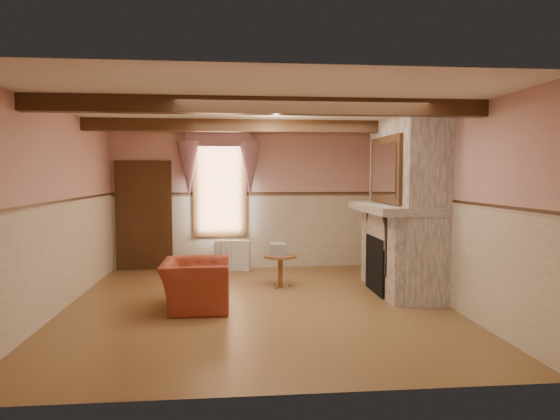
{
  "coord_description": "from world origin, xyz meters",
  "views": [
    {
      "loc": [
        -0.37,
        -7.13,
        1.88
      ],
      "look_at": [
        0.41,
        0.8,
        1.33
      ],
      "focal_mm": 32.0,
      "sensor_mm": 36.0,
      "label": 1
    }
  ],
  "objects": [
    {
      "name": "armchair",
      "position": [
        -0.88,
        -0.12,
        0.34
      ],
      "size": [
        0.92,
        1.06,
        0.69
      ],
      "primitive_type": "imported",
      "rotation": [
        0.0,
        0.0,
        1.57
      ],
      "color": "maroon",
      "rests_on": "floor"
    },
    {
      "name": "bowl",
      "position": [
        2.24,
        0.74,
        1.47
      ],
      "size": [
        0.38,
        0.38,
        0.09
      ],
      "primitive_type": "imported",
      "color": "brown",
      "rests_on": "mantel"
    },
    {
      "name": "radiator",
      "position": [
        -0.36,
        2.7,
        0.3
      ],
      "size": [
        0.72,
        0.31,
        0.6
      ],
      "primitive_type": "cube",
      "rotation": [
        0.0,
        0.0,
        -0.19
      ],
      "color": "white",
      "rests_on": "floor"
    },
    {
      "name": "wainscot",
      "position": [
        0.0,
        0.0,
        0.75
      ],
      "size": [
        5.5,
        6.0,
        1.5
      ],
      "primitive_type": null,
      "color": "beige",
      "rests_on": "floor"
    },
    {
      "name": "candle_red",
      "position": [
        2.24,
        0.0,
        1.5
      ],
      "size": [
        0.06,
        0.06,
        0.16
      ],
      "primitive_type": "cylinder",
      "color": "maroon",
      "rests_on": "mantel"
    },
    {
      "name": "mantel_clock",
      "position": [
        2.24,
        1.35,
        1.52
      ],
      "size": [
        0.14,
        0.24,
        0.2
      ],
      "primitive_type": "cube",
      "color": "black",
      "rests_on": "mantel"
    },
    {
      "name": "ceiling",
      "position": [
        0.0,
        0.0,
        2.8
      ],
      "size": [
        5.5,
        6.0,
        0.01
      ],
      "primitive_type": "cube",
      "color": "silver",
      "rests_on": "wall_back"
    },
    {
      "name": "door",
      "position": [
        -2.1,
        2.94,
        1.05
      ],
      "size": [
        1.1,
        0.1,
        2.1
      ],
      "primitive_type": "cube",
      "color": "black",
      "rests_on": "floor"
    },
    {
      "name": "side_table",
      "position": [
        0.44,
        1.1,
        0.28
      ],
      "size": [
        0.62,
        0.62,
        0.55
      ],
      "primitive_type": "cylinder",
      "rotation": [
        0.0,
        0.0,
        0.15
      ],
      "color": "brown",
      "rests_on": "floor"
    },
    {
      "name": "wall_left",
      "position": [
        -2.75,
        0.0,
        1.4
      ],
      "size": [
        0.02,
        6.0,
        2.8
      ],
      "primitive_type": "cube",
      "color": "tan",
      "rests_on": "floor"
    },
    {
      "name": "ceiling_beam_back",
      "position": [
        0.0,
        1.2,
        2.7
      ],
      "size": [
        5.5,
        0.18,
        0.2
      ],
      "primitive_type": "cube",
      "color": "black",
      "rests_on": "ceiling"
    },
    {
      "name": "book_stack",
      "position": [
        0.4,
        1.09,
        0.65
      ],
      "size": [
        0.29,
        0.35,
        0.2
      ],
      "primitive_type": "cube",
      "rotation": [
        0.0,
        0.0,
        -0.11
      ],
      "color": "#B7AD8C",
      "rests_on": "side_table"
    },
    {
      "name": "floor",
      "position": [
        0.0,
        0.0,
        0.0
      ],
      "size": [
        5.5,
        6.0,
        0.01
      ],
      "primitive_type": "cube",
      "color": "brown",
      "rests_on": "ground"
    },
    {
      "name": "overmantel_mirror",
      "position": [
        2.06,
        0.6,
        1.97
      ],
      "size": [
        0.06,
        1.44,
        1.04
      ],
      "primitive_type": "cube",
      "color": "silver",
      "rests_on": "fireplace"
    },
    {
      "name": "chair_rail",
      "position": [
        0.0,
        0.0,
        1.5
      ],
      "size": [
        5.5,
        6.0,
        0.08
      ],
      "primitive_type": null,
      "color": "black",
      "rests_on": "wainscot"
    },
    {
      "name": "window_drapes",
      "position": [
        -0.6,
        2.88,
        2.25
      ],
      "size": [
        1.3,
        0.14,
        1.4
      ],
      "primitive_type": "cube",
      "color": "gray",
      "rests_on": "wall_back"
    },
    {
      "name": "mantel",
      "position": [
        2.24,
        0.6,
        1.36
      ],
      "size": [
        1.05,
        2.05,
        0.12
      ],
      "primitive_type": "cube",
      "color": "gray",
      "rests_on": "fireplace"
    },
    {
      "name": "wall_back",
      "position": [
        0.0,
        3.0,
        1.4
      ],
      "size": [
        5.5,
        0.02,
        2.8
      ],
      "primitive_type": "cube",
      "color": "tan",
      "rests_on": "floor"
    },
    {
      "name": "wall_right",
      "position": [
        2.75,
        0.0,
        1.4
      ],
      "size": [
        0.02,
        6.0,
        2.8
      ],
      "primitive_type": "cube",
      "color": "tan",
      "rests_on": "floor"
    },
    {
      "name": "jar_yellow",
      "position": [
        2.24,
        0.12,
        1.48
      ],
      "size": [
        0.06,
        0.06,
        0.12
      ],
      "primitive_type": "cylinder",
      "color": "gold",
      "rests_on": "mantel"
    },
    {
      "name": "firebox",
      "position": [
        2.0,
        0.6,
        0.45
      ],
      "size": [
        0.2,
        0.95,
        0.9
      ],
      "primitive_type": "cube",
      "color": "black",
      "rests_on": "floor"
    },
    {
      "name": "window",
      "position": [
        -0.6,
        2.97,
        1.65
      ],
      "size": [
        1.06,
        0.08,
        2.02
      ],
      "primitive_type": "cube",
      "color": "white",
      "rests_on": "wall_back"
    },
    {
      "name": "ceiling_beam_front",
      "position": [
        0.0,
        -1.2,
        2.7
      ],
      "size": [
        5.5,
        0.18,
        0.2
      ],
      "primitive_type": "cube",
      "color": "black",
      "rests_on": "ceiling"
    },
    {
      "name": "fireplace",
      "position": [
        2.42,
        0.6,
        1.4
      ],
      "size": [
        0.85,
        2.0,
        2.8
      ],
      "primitive_type": "cube",
      "color": "gray",
      "rests_on": "floor"
    },
    {
      "name": "oil_lamp",
      "position": [
        2.24,
        0.98,
        1.56
      ],
      "size": [
        0.11,
        0.11,
        0.28
      ],
      "primitive_type": "cylinder",
      "color": "#B59633",
      "rests_on": "mantel"
    },
    {
      "name": "wall_front",
      "position": [
        0.0,
        -3.0,
        1.4
      ],
      "size": [
        5.5,
        0.02,
        2.8
      ],
      "primitive_type": "cube",
      "color": "tan",
      "rests_on": "floor"
    }
  ]
}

